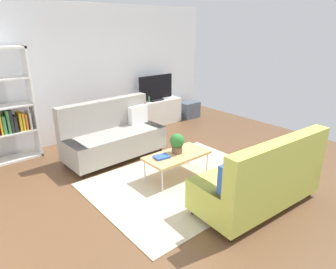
{
  "coord_description": "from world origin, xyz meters",
  "views": [
    {
      "loc": [
        -2.99,
        -3.45,
        2.44
      ],
      "look_at": [
        0.14,
        0.29,
        0.65
      ],
      "focal_mm": 31.86,
      "sensor_mm": 36.0,
      "label": 1
    }
  ],
  "objects_px": {
    "coffee_table": "(177,156)",
    "bookshelf": "(2,113)",
    "vase_0": "(135,100)",
    "couch_beige": "(113,136)",
    "potted_plant": "(177,143)",
    "couch_green": "(260,180)",
    "tv": "(156,88)",
    "bottle_0": "(149,99)",
    "table_book_0": "(162,157)",
    "storage_trunk": "(189,110)",
    "vase_1": "(142,99)",
    "tv_console": "(156,112)"
  },
  "relations": [
    {
      "from": "table_book_0",
      "to": "vase_1",
      "type": "height_order",
      "value": "vase_1"
    },
    {
      "from": "couch_beige",
      "to": "coffee_table",
      "type": "relative_size",
      "value": 1.75
    },
    {
      "from": "tv_console",
      "to": "vase_1",
      "type": "height_order",
      "value": "vase_1"
    },
    {
      "from": "tv_console",
      "to": "potted_plant",
      "type": "distance_m",
      "value": 2.89
    },
    {
      "from": "couch_green",
      "to": "tv",
      "type": "xyz_separation_m",
      "value": [
        1.22,
        3.92,
        0.51
      ]
    },
    {
      "from": "bookshelf",
      "to": "storage_trunk",
      "type": "distance_m",
      "value": 4.66
    },
    {
      "from": "couch_green",
      "to": "vase_0",
      "type": "height_order",
      "value": "couch_green"
    },
    {
      "from": "couch_green",
      "to": "vase_0",
      "type": "xyz_separation_m",
      "value": [
        0.64,
        3.99,
        0.28
      ]
    },
    {
      "from": "couch_green",
      "to": "vase_0",
      "type": "distance_m",
      "value": 4.05
    },
    {
      "from": "tv",
      "to": "bottle_0",
      "type": "distance_m",
      "value": 0.34
    },
    {
      "from": "coffee_table",
      "to": "tv_console",
      "type": "distance_m",
      "value": 2.94
    },
    {
      "from": "coffee_table",
      "to": "bottle_0",
      "type": "height_order",
      "value": "bottle_0"
    },
    {
      "from": "potted_plant",
      "to": "storage_trunk",
      "type": "bearing_deg",
      "value": 42.83
    },
    {
      "from": "storage_trunk",
      "to": "bottle_0",
      "type": "distance_m",
      "value": 1.43
    },
    {
      "from": "potted_plant",
      "to": "vase_0",
      "type": "height_order",
      "value": "vase_0"
    },
    {
      "from": "vase_0",
      "to": "vase_1",
      "type": "xyz_separation_m",
      "value": [
        0.18,
        0.0,
        0.01
      ]
    },
    {
      "from": "bookshelf",
      "to": "vase_0",
      "type": "relative_size",
      "value": 13.31
    },
    {
      "from": "coffee_table",
      "to": "potted_plant",
      "type": "relative_size",
      "value": 3.22
    },
    {
      "from": "couch_beige",
      "to": "tv_console",
      "type": "bearing_deg",
      "value": -151.63
    },
    {
      "from": "bottle_0",
      "to": "vase_0",
      "type": "bearing_deg",
      "value": 165.24
    },
    {
      "from": "vase_0",
      "to": "vase_1",
      "type": "relative_size",
      "value": 0.85
    },
    {
      "from": "couch_green",
      "to": "tv",
      "type": "relative_size",
      "value": 1.95
    },
    {
      "from": "table_book_0",
      "to": "couch_green",
      "type": "bearing_deg",
      "value": -69.01
    },
    {
      "from": "tv_console",
      "to": "bottle_0",
      "type": "height_order",
      "value": "bottle_0"
    },
    {
      "from": "couch_green",
      "to": "vase_1",
      "type": "relative_size",
      "value": 10.57
    },
    {
      "from": "couch_beige",
      "to": "bookshelf",
      "type": "bearing_deg",
      "value": -36.66
    },
    {
      "from": "couch_green",
      "to": "storage_trunk",
      "type": "relative_size",
      "value": 3.75
    },
    {
      "from": "tv",
      "to": "storage_trunk",
      "type": "height_order",
      "value": "tv"
    },
    {
      "from": "couch_green",
      "to": "tv_console",
      "type": "relative_size",
      "value": 1.39
    },
    {
      "from": "vase_0",
      "to": "bottle_0",
      "type": "xyz_separation_m",
      "value": [
        0.34,
        -0.09,
        -0.01
      ]
    },
    {
      "from": "vase_0",
      "to": "vase_1",
      "type": "height_order",
      "value": "vase_1"
    },
    {
      "from": "couch_green",
      "to": "coffee_table",
      "type": "bearing_deg",
      "value": 105.09
    },
    {
      "from": "couch_beige",
      "to": "potted_plant",
      "type": "height_order",
      "value": "couch_beige"
    },
    {
      "from": "bookshelf",
      "to": "table_book_0",
      "type": "bearing_deg",
      "value": -55.4
    },
    {
      "from": "couch_green",
      "to": "bottle_0",
      "type": "xyz_separation_m",
      "value": [
        0.98,
        3.9,
        0.27
      ]
    },
    {
      "from": "coffee_table",
      "to": "bookshelf",
      "type": "relative_size",
      "value": 0.52
    },
    {
      "from": "coffee_table",
      "to": "vase_1",
      "type": "distance_m",
      "value": 2.82
    },
    {
      "from": "couch_beige",
      "to": "vase_0",
      "type": "relative_size",
      "value": 12.2
    },
    {
      "from": "tv_console",
      "to": "bookshelf",
      "type": "distance_m",
      "value": 3.56
    },
    {
      "from": "couch_beige",
      "to": "bottle_0",
      "type": "relative_size",
      "value": 13.16
    },
    {
      "from": "potted_plant",
      "to": "vase_0",
      "type": "bearing_deg",
      "value": 70.72
    },
    {
      "from": "bookshelf",
      "to": "vase_1",
      "type": "relative_size",
      "value": 11.37
    },
    {
      "from": "storage_trunk",
      "to": "potted_plant",
      "type": "height_order",
      "value": "potted_plant"
    },
    {
      "from": "couch_beige",
      "to": "tv",
      "type": "distance_m",
      "value": 2.24
    },
    {
      "from": "storage_trunk",
      "to": "couch_green",
      "type": "bearing_deg",
      "value": -121.16
    },
    {
      "from": "storage_trunk",
      "to": "potted_plant",
      "type": "distance_m",
      "value": 3.52
    },
    {
      "from": "couch_beige",
      "to": "vase_0",
      "type": "bearing_deg",
      "value": -140.58
    },
    {
      "from": "coffee_table",
      "to": "vase_0",
      "type": "distance_m",
      "value": 2.75
    },
    {
      "from": "couch_beige",
      "to": "storage_trunk",
      "type": "bearing_deg",
      "value": -163.32
    },
    {
      "from": "couch_green",
      "to": "table_book_0",
      "type": "xyz_separation_m",
      "value": [
        -0.57,
        1.47,
        -0.0
      ]
    }
  ]
}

